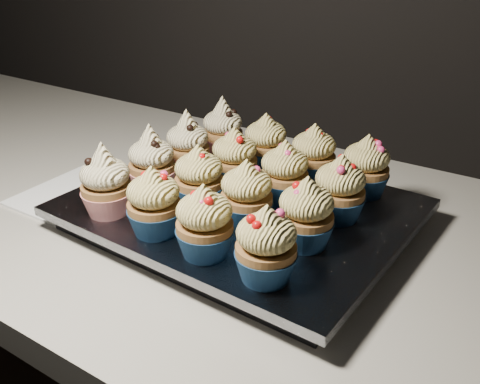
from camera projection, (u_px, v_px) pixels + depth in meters
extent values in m
cube|color=beige|center=(209.00, 216.00, 0.77)|extent=(2.44, 0.64, 0.04)
cube|color=white|center=(82.00, 196.00, 0.78)|extent=(0.16, 0.16, 0.00)
cube|color=black|center=(240.00, 219.00, 0.70)|extent=(0.39, 0.31, 0.02)
cube|color=silver|center=(240.00, 207.00, 0.69)|extent=(0.43, 0.34, 0.01)
cone|color=red|center=(108.00, 202.00, 0.66)|extent=(0.06, 0.06, 0.03)
ellipsoid|color=#FCE8B0|center=(105.00, 174.00, 0.64)|extent=(0.06, 0.06, 0.04)
cone|color=#FCE8B0|center=(102.00, 152.00, 0.63)|extent=(0.03, 0.03, 0.03)
cone|color=navy|center=(155.00, 221.00, 0.62)|extent=(0.06, 0.06, 0.03)
ellipsoid|color=#F6DD7C|center=(153.00, 192.00, 0.60)|extent=(0.06, 0.06, 0.04)
cone|color=#F6DD7C|center=(151.00, 173.00, 0.59)|extent=(0.03, 0.03, 0.02)
cone|color=navy|center=(205.00, 242.00, 0.58)|extent=(0.06, 0.06, 0.03)
ellipsoid|color=#F6DD7C|center=(204.00, 211.00, 0.56)|extent=(0.06, 0.06, 0.04)
cone|color=#F6DD7C|center=(203.00, 191.00, 0.55)|extent=(0.03, 0.03, 0.02)
cone|color=navy|center=(266.00, 266.00, 0.54)|extent=(0.06, 0.06, 0.03)
ellipsoid|color=#F6DD7C|center=(266.00, 233.00, 0.52)|extent=(0.06, 0.06, 0.04)
cone|color=#F6DD7C|center=(267.00, 212.00, 0.51)|extent=(0.03, 0.03, 0.02)
cone|color=red|center=(153.00, 180.00, 0.72)|extent=(0.06, 0.06, 0.03)
ellipsoid|color=#FCE8B0|center=(151.00, 154.00, 0.70)|extent=(0.06, 0.06, 0.04)
cone|color=#FCE8B0|center=(149.00, 134.00, 0.69)|extent=(0.03, 0.03, 0.03)
cone|color=navy|center=(200.00, 196.00, 0.68)|extent=(0.06, 0.06, 0.03)
ellipsoid|color=#F6DD7C|center=(199.00, 168.00, 0.66)|extent=(0.06, 0.06, 0.04)
cone|color=#F6DD7C|center=(198.00, 151.00, 0.65)|extent=(0.03, 0.03, 0.02)
cone|color=navy|center=(246.00, 213.00, 0.63)|extent=(0.06, 0.06, 0.03)
ellipsoid|color=#F6DD7C|center=(247.00, 184.00, 0.62)|extent=(0.06, 0.06, 0.04)
cone|color=#F6DD7C|center=(247.00, 166.00, 0.61)|extent=(0.03, 0.03, 0.02)
cone|color=navy|center=(305.00, 233.00, 0.59)|extent=(0.06, 0.06, 0.03)
ellipsoid|color=#F6DD7C|center=(307.00, 203.00, 0.58)|extent=(0.06, 0.06, 0.04)
cone|color=#F6DD7C|center=(308.00, 183.00, 0.57)|extent=(0.03, 0.03, 0.02)
cone|color=red|center=(189.00, 162.00, 0.77)|extent=(0.06, 0.06, 0.03)
ellipsoid|color=#FCE8B0|center=(187.00, 137.00, 0.76)|extent=(0.06, 0.06, 0.04)
cone|color=#FCE8B0|center=(187.00, 118.00, 0.74)|extent=(0.03, 0.03, 0.03)
cone|color=navy|center=(235.00, 175.00, 0.73)|extent=(0.06, 0.06, 0.03)
ellipsoid|color=#F6DD7C|center=(235.00, 149.00, 0.72)|extent=(0.06, 0.06, 0.04)
cone|color=#F6DD7C|center=(234.00, 133.00, 0.71)|extent=(0.03, 0.03, 0.02)
cone|color=navy|center=(284.00, 190.00, 0.69)|extent=(0.06, 0.06, 0.03)
ellipsoid|color=#F6DD7C|center=(285.00, 163.00, 0.67)|extent=(0.06, 0.06, 0.04)
cone|color=#F6DD7C|center=(286.00, 146.00, 0.66)|extent=(0.03, 0.03, 0.02)
cone|color=navy|center=(338.00, 207.00, 0.65)|extent=(0.06, 0.06, 0.03)
ellipsoid|color=#F6DD7C|center=(341.00, 179.00, 0.63)|extent=(0.06, 0.06, 0.04)
cone|color=#F6DD7C|center=(342.00, 161.00, 0.62)|extent=(0.03, 0.03, 0.02)
cone|color=red|center=(223.00, 146.00, 0.83)|extent=(0.06, 0.06, 0.03)
ellipsoid|color=#FCE8B0|center=(223.00, 122.00, 0.82)|extent=(0.06, 0.06, 0.04)
cone|color=#FCE8B0|center=(222.00, 105.00, 0.80)|extent=(0.03, 0.03, 0.03)
cone|color=navy|center=(265.00, 158.00, 0.79)|extent=(0.06, 0.06, 0.03)
ellipsoid|color=#F6DD7C|center=(266.00, 134.00, 0.77)|extent=(0.06, 0.06, 0.04)
cone|color=#F6DD7C|center=(266.00, 119.00, 0.76)|extent=(0.03, 0.03, 0.02)
cone|color=navy|center=(312.00, 171.00, 0.75)|extent=(0.06, 0.06, 0.03)
ellipsoid|color=#F6DD7C|center=(314.00, 145.00, 0.73)|extent=(0.06, 0.06, 0.04)
cone|color=#F6DD7C|center=(315.00, 129.00, 0.72)|extent=(0.03, 0.03, 0.02)
cone|color=navy|center=(364.00, 184.00, 0.71)|extent=(0.06, 0.06, 0.03)
ellipsoid|color=#F6DD7C|center=(367.00, 157.00, 0.69)|extent=(0.06, 0.06, 0.04)
cone|color=#F6DD7C|center=(369.00, 140.00, 0.68)|extent=(0.03, 0.03, 0.02)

